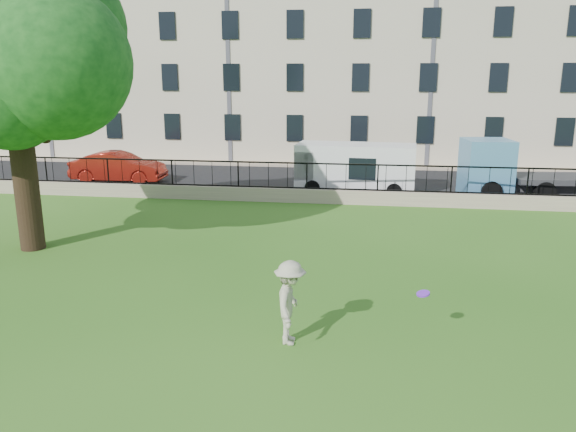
% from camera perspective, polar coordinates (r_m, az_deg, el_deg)
% --- Properties ---
extents(ground, '(120.00, 120.00, 0.00)m').
position_cam_1_polar(ground, '(12.96, -4.18, -10.30)').
color(ground, '#2A6117').
rests_on(ground, ground).
extents(retaining_wall, '(50.00, 0.40, 0.60)m').
position_cam_1_polar(retaining_wall, '(24.18, 1.91, 2.09)').
color(retaining_wall, gray).
rests_on(retaining_wall, ground).
extents(iron_railing, '(50.00, 0.05, 1.13)m').
position_cam_1_polar(iron_railing, '(24.02, 1.92, 4.08)').
color(iron_railing, black).
rests_on(iron_railing, retaining_wall).
extents(street, '(60.00, 9.00, 0.01)m').
position_cam_1_polar(street, '(28.83, 2.95, 3.45)').
color(street, black).
rests_on(street, ground).
extents(sidewalk, '(60.00, 1.40, 0.12)m').
position_cam_1_polar(sidewalk, '(33.92, 3.79, 5.16)').
color(sidewalk, gray).
rests_on(sidewalk, ground).
extents(building_row, '(56.40, 10.40, 13.80)m').
position_cam_1_polar(building_row, '(39.19, 4.65, 16.41)').
color(building_row, beige).
rests_on(building_row, ground).
extents(tree, '(7.82, 6.02, 9.53)m').
position_cam_1_polar(tree, '(18.99, -26.66, 15.49)').
color(tree, black).
rests_on(tree, ground).
extents(man, '(0.66, 1.14, 1.75)m').
position_cam_1_polar(man, '(11.49, 0.22, -8.79)').
color(man, '#B6B394').
rests_on(man, ground).
extents(frisbee, '(0.35, 0.36, 0.12)m').
position_cam_1_polar(frisbee, '(11.74, 13.56, -7.67)').
color(frisbee, '#7325D6').
extents(red_sedan, '(4.76, 1.83, 1.55)m').
position_cam_1_polar(red_sedan, '(29.94, -16.84, 4.76)').
color(red_sedan, '#A01F13').
rests_on(red_sedan, street).
extents(white_van, '(5.54, 2.49, 2.27)m').
position_cam_1_polar(white_van, '(26.25, 6.87, 4.81)').
color(white_van, silver).
rests_on(white_van, street).
extents(blue_truck, '(6.34, 2.78, 2.58)m').
position_cam_1_polar(blue_truck, '(27.31, 23.64, 4.42)').
color(blue_truck, '#518EBE').
rests_on(blue_truck, street).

